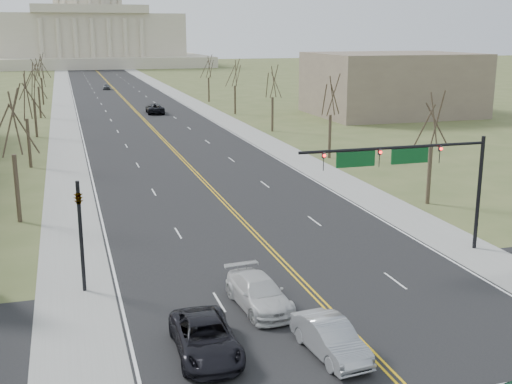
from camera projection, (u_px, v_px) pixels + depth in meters
road at (126, 101)px, 126.92m from camera, size 20.00×380.00×0.01m
cross_road at (342, 323)px, 30.30m from camera, size 120.00×14.00×0.01m
sidewalk_left at (63, 103)px, 123.58m from camera, size 4.00×380.00×0.03m
sidewalk_right at (186, 99)px, 130.26m from camera, size 4.00×380.00×0.03m
center_line at (126, 101)px, 126.92m from camera, size 0.42×380.00×0.01m
edge_line_left at (75, 102)px, 124.19m from camera, size 0.15×380.00×0.01m
edge_line_right at (175, 99)px, 129.65m from camera, size 0.15×380.00×0.01m
capitol at (89, 29)px, 253.46m from camera, size 90.00×60.00×50.00m
signal_mast at (408, 164)px, 37.94m from camera, size 12.12×0.44×7.20m
signal_left at (80, 224)px, 33.16m from camera, size 0.32×0.36×6.00m
tree_r_0 at (433, 122)px, 49.74m from camera, size 3.74×3.74×8.50m
tree_l_0 at (11, 127)px, 44.73m from camera, size 3.96×3.96×9.00m
tree_r_1 at (331, 97)px, 68.33m from camera, size 3.74×3.74×8.50m
tree_l_1 at (25, 99)px, 63.32m from camera, size 3.96×3.96×9.00m
tree_r_2 at (273, 83)px, 86.91m from camera, size 3.74×3.74×8.50m
tree_l_2 at (33, 83)px, 81.90m from camera, size 3.96×3.96×9.00m
tree_r_3 at (235, 74)px, 105.49m from camera, size 3.74×3.74×8.50m
tree_l_3 at (37, 74)px, 100.48m from camera, size 3.96×3.96×9.00m
tree_r_4 at (208, 68)px, 124.07m from camera, size 3.74×3.74×8.50m
tree_l_4 at (41, 67)px, 119.06m from camera, size 3.96×3.96×9.00m
bldg_right_mass at (391, 84)px, 105.26m from camera, size 25.00×20.00×10.00m
car_sb_inner_lead at (330, 338)px, 27.13m from camera, size 2.12×4.80×1.53m
car_sb_outer_lead at (206, 338)px, 27.17m from camera, size 2.63×5.52×1.52m
car_sb_inner_second at (259, 293)px, 31.82m from camera, size 2.63×5.50×1.54m
car_far_nb at (155, 108)px, 107.45m from camera, size 3.03×6.14×1.67m
car_far_sb at (106, 87)px, 151.79m from camera, size 1.87×4.20×1.40m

